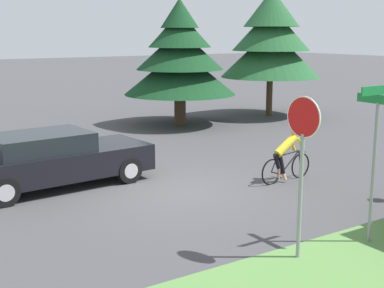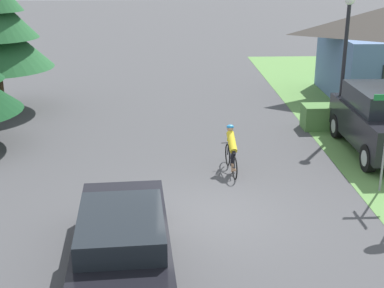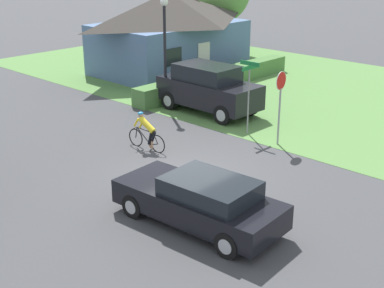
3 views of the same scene
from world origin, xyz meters
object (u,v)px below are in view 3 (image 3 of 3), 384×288
cottage_house (169,31)px  stop_sign (280,94)px  cyclist (147,132)px  street_lamp (165,37)px  street_name_sign (249,85)px  sedan_left_lane (200,201)px  parked_suv_right (208,89)px

cottage_house → stop_sign: size_ratio=3.23×
cyclist → street_lamp: street_lamp is taller
street_name_sign → stop_sign: bearing=-97.4°
cyclist → street_lamp: (4.25, 3.40, 2.51)m
cottage_house → cyclist: bearing=-137.3°
cyclist → sedan_left_lane: bearing=147.4°
cottage_house → street_name_sign: 11.62m
sedan_left_lane → street_name_sign: (6.68, 3.60, 1.27)m
sedan_left_lane → street_lamp: (7.04, 8.59, 2.49)m
sedan_left_lane → stop_sign: bearing=-76.5°
street_lamp → cottage_house: bearing=44.2°
stop_sign → parked_suv_right: bearing=-110.6°
cottage_house → street_lamp: 7.45m
cottage_house → parked_suv_right: cottage_house is taller
stop_sign → street_lamp: bearing=-100.0°
parked_suv_right → street_name_sign: size_ratio=1.63×
cyclist → parked_suv_right: bearing=-78.3°
parked_suv_right → street_lamp: (-0.71, 1.97, 2.11)m
parked_suv_right → cottage_house: bearing=-32.3°
cyclist → parked_suv_right: parked_suv_right is taller
parked_suv_right → street_name_sign: bearing=160.9°
street_lamp → cyclist: bearing=-141.4°
sedan_left_lane → cottage_house: bearing=-45.7°
sedan_left_lane → cyclist: 5.89m
cottage_house → street_lamp: size_ratio=1.81×
sedan_left_lane → parked_suv_right: size_ratio=1.02×
sedan_left_lane → street_name_sign: size_ratio=1.66×
cottage_house → street_name_sign: cottage_house is taller
cyclist → street_name_sign: size_ratio=0.62×
sedan_left_lane → stop_sign: size_ratio=1.72×
street_name_sign → parked_suv_right: bearing=70.5°
cottage_house → stop_sign: bearing=-115.7°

